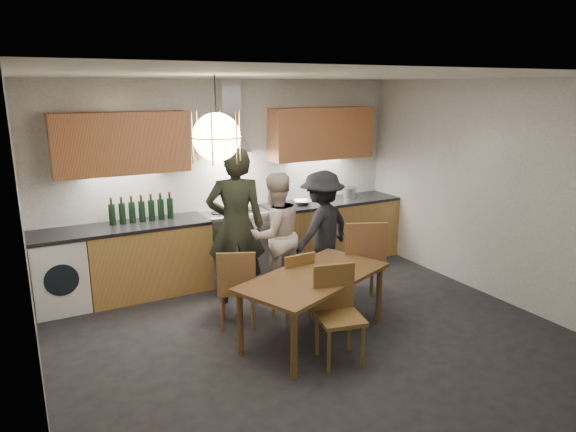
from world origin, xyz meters
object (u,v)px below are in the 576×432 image
dining_table (314,282)px  wine_bottles (142,208)px  chair_back_left (237,284)px  mixing_bowl (302,202)px  person_mid (275,235)px  person_left (236,226)px  chair_front (337,307)px  person_right (322,229)px  stock_pot (349,193)px

dining_table → wine_bottles: wine_bottles is taller
chair_back_left → mixing_bowl: (1.58, 1.39, 0.43)m
person_mid → mixing_bowl: bearing=-144.3°
chair_back_left → person_mid: (0.76, 0.63, 0.26)m
person_left → chair_front: bearing=119.6°
chair_back_left → person_left: 0.85m
dining_table → mixing_bowl: size_ratio=6.85×
person_right → stock_pot: person_right is taller
dining_table → chair_back_left: bearing=115.4°
person_left → person_mid: size_ratio=1.22×
chair_front → dining_table: bearing=100.8°
chair_front → stock_pot: (1.82, 2.45, 0.46)m
person_left → dining_table: bearing=123.9°
mixing_bowl → stock_pot: stock_pot is taller
chair_front → person_left: bearing=113.3°
person_left → mixing_bowl: (1.30, 0.71, 0.00)m
chair_back_left → person_mid: person_mid is taller
person_left → wine_bottles: person_left is taller
dining_table → person_mid: (0.15, 1.19, 0.16)m
person_right → mixing_bowl: bearing=-121.4°
person_right → stock_pot: bearing=-159.9°
chair_back_left → wine_bottles: size_ratio=1.13×
dining_table → person_mid: 1.21m
person_right → stock_pot: size_ratio=7.25×
person_left → person_right: person_left is taller
person_mid → wine_bottles: bearing=-39.8°
dining_table → stock_pot: 2.73m
chair_back_left → chair_front: bearing=144.2°
chair_back_left → stock_pot: size_ratio=4.24×
chair_front → wine_bottles: bearing=128.3°
mixing_bowl → dining_table: bearing=-116.5°
chair_back_left → stock_pot: stock_pot is taller
chair_back_left → person_right: 1.57m
stock_pot → mixing_bowl: bearing=-175.4°
person_mid → person_right: 0.66m
stock_pot → chair_back_left: bearing=-148.9°
dining_table → wine_bottles: 2.44m
person_mid → stock_pot: bearing=-160.6°
person_mid → person_right: size_ratio=1.02×
chair_back_left → chair_front: size_ratio=0.98×
person_left → stock_pot: (2.13, 0.78, 0.04)m
person_left → person_mid: bearing=-166.5°
person_left → person_right: (1.14, -0.06, -0.18)m
chair_front → person_right: size_ratio=0.60×
person_left → mixing_bowl: 1.48m
chair_back_left → person_left: bearing=-89.3°
person_mid → wine_bottles: (-1.37, 0.88, 0.30)m
chair_front → person_mid: size_ratio=0.59×
stock_pot → person_right: bearing=-139.9°
person_right → wine_bottles: 2.24m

